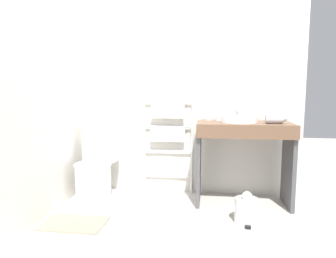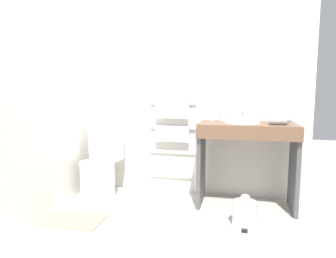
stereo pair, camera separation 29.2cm
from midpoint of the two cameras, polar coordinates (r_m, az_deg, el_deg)
The scene contains 13 objects.
ground_plane at distance 2.39m, azimuth -4.29°, elevation -22.61°, with size 12.00×12.00×0.00m, color beige.
wall_back at distance 3.51m, azimuth 0.59°, elevation 7.37°, with size 2.67×0.12×2.40m, color silver.
wall_side at distance 3.22m, azimuth -24.60°, elevation 6.76°, with size 0.12×2.07×2.40m, color silver.
toilet at distance 3.46m, azimuth -16.09°, elevation -7.95°, with size 0.39×0.52×0.76m.
towel_radiator at distance 3.45m, azimuth -2.47°, elevation 0.23°, with size 0.59×0.06×1.12m.
vanity_counter at distance 3.18m, azimuth 11.64°, elevation -3.81°, with size 0.96×0.53×0.87m.
sink_basin at distance 3.14m, azimuth 10.82°, elevation 1.88°, with size 0.37×0.37×0.06m.
faucet at distance 3.33m, azimuth 10.67°, elevation 2.97°, with size 0.02×0.10×0.12m.
cup_near_wall at distance 3.32m, azimuth 5.26°, elevation 2.47°, with size 0.06×0.06×0.09m.
cup_near_edge at distance 3.27m, azimuth 7.17°, elevation 2.31°, with size 0.06×0.06×0.09m.
hair_dryer at distance 3.10m, azimuth 17.24°, elevation 1.78°, with size 0.21×0.17×0.09m.
trash_bin at distance 2.85m, azimuth 11.85°, elevation -14.86°, with size 0.21×0.25×0.29m.
bath_mat at distance 2.99m, azimuth -20.28°, elevation -16.56°, with size 0.56×0.36×0.01m, color gray.
Camera 1 is at (0.31, -2.05, 1.18)m, focal length 32.00 mm.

